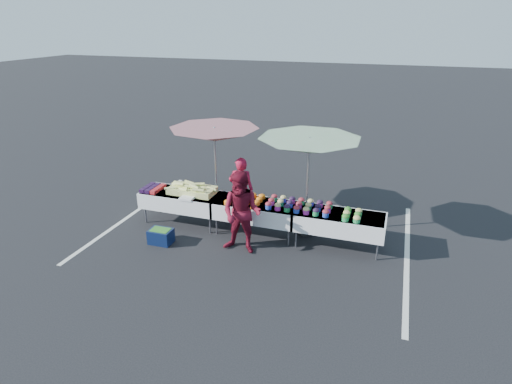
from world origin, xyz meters
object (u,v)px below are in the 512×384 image
(storage_bin, at_px, (161,236))
(customer, at_px, (242,213))
(table_left, at_px, (182,199))
(vendor, at_px, (241,190))
(table_center, at_px, (256,210))
(table_right, at_px, (339,221))
(umbrella_left, at_px, (214,135))
(umbrella_right, at_px, (309,146))

(storage_bin, bearing_deg, customer, 6.78)
(table_left, xyz_separation_m, vendor, (1.25, 0.55, 0.19))
(table_left, relative_size, vendor, 1.20)
(table_center, bearing_deg, customer, -91.90)
(table_right, xyz_separation_m, customer, (-1.83, -0.80, 0.28))
(umbrella_left, bearing_deg, umbrella_right, -9.80)
(vendor, relative_size, umbrella_left, 0.60)
(vendor, relative_size, umbrella_right, 0.55)
(table_left, relative_size, table_right, 1.00)
(umbrella_left, bearing_deg, customer, -51.83)
(table_center, relative_size, umbrella_right, 0.65)
(table_center, relative_size, vendor, 1.20)
(customer, height_order, umbrella_right, umbrella_right)
(table_left, distance_m, customer, 1.97)
(umbrella_left, bearing_deg, storage_bin, -104.93)
(table_center, distance_m, vendor, 0.80)
(umbrella_left, height_order, umbrella_right, umbrella_right)
(umbrella_right, bearing_deg, table_center, -158.73)
(customer, xyz_separation_m, umbrella_left, (-1.26, 1.60, 1.08))
(table_center, distance_m, customer, 0.85)
(table_left, height_order, umbrella_left, umbrella_left)
(table_right, distance_m, storage_bin, 3.75)
(table_left, relative_size, umbrella_left, 0.72)
(table_center, height_order, umbrella_left, umbrella_left)
(table_center, bearing_deg, umbrella_left, 148.15)
(table_left, distance_m, table_center, 1.80)
(table_left, relative_size, storage_bin, 3.81)
(vendor, xyz_separation_m, umbrella_left, (-0.74, 0.25, 1.17))
(vendor, height_order, umbrella_right, umbrella_right)
(table_right, height_order, umbrella_left, umbrella_left)
(table_center, xyz_separation_m, vendor, (-0.55, 0.55, 0.19))
(umbrella_right, bearing_deg, customer, -131.20)
(table_center, xyz_separation_m, storage_bin, (-1.78, -1.05, -0.42))
(storage_bin, bearing_deg, umbrella_right, 26.19)
(customer, relative_size, umbrella_right, 0.60)
(table_left, xyz_separation_m, table_right, (3.60, 0.00, 0.00))
(vendor, bearing_deg, umbrella_right, 162.10)
(table_left, bearing_deg, table_right, 0.00)
(table_right, distance_m, customer, 2.01)
(customer, height_order, storage_bin, customer)
(customer, distance_m, umbrella_right, 1.97)
(table_left, bearing_deg, vendor, 23.75)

